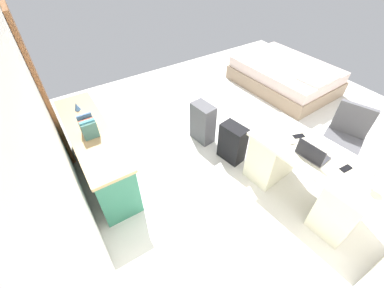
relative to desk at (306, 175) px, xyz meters
name	(u,v)px	position (x,y,z in m)	size (l,w,h in m)	color
ground_plane	(255,144)	(1.02, -0.21, -0.39)	(6.15, 6.15, 0.00)	silver
wall_back	(45,132)	(1.02, 2.37, 1.03)	(4.21, 0.10, 2.85)	silver
door_wooden	(41,88)	(2.57, 2.29, 0.63)	(0.88, 0.05, 2.04)	brown
desk	(306,175)	(0.00, 0.00, 0.00)	(1.50, 0.80, 0.75)	beige
office_chair	(341,142)	(0.12, -0.83, 0.03)	(0.59, 0.59, 0.94)	black
credenza	(97,153)	(1.74, 1.98, -0.02)	(1.80, 0.48, 0.75)	#2D7056
bed	(285,76)	(2.02, -1.89, -0.15)	(1.98, 1.51, 0.58)	gray
suitcase_black	(232,143)	(1.00, 0.30, -0.10)	(0.36, 0.22, 0.58)	black
suitcase_spare_grey	(203,123)	(1.57, 0.42, -0.07)	(0.36, 0.22, 0.63)	#4C4C51
laptop	(312,154)	(0.01, 0.09, 0.41)	(0.33, 0.25, 0.21)	#333338
computer_mouse	(293,142)	(0.27, 0.08, 0.37)	(0.06, 0.10, 0.03)	white
cell_phone_near_laptop	(346,168)	(-0.30, -0.08, 0.36)	(0.07, 0.14, 0.01)	black
cell_phone_by_mouse	(299,136)	(0.31, -0.07, 0.36)	(0.07, 0.14, 0.01)	black
desk_lamp	(376,165)	(-0.51, -0.05, 0.62)	(0.16, 0.11, 0.34)	silver
book_row	(89,128)	(1.65, 1.99, 0.47)	(0.19, 0.17, 0.24)	#39635D
figurine_small	(77,106)	(2.25, 1.99, 0.41)	(0.08, 0.08, 0.11)	#4C7FBF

